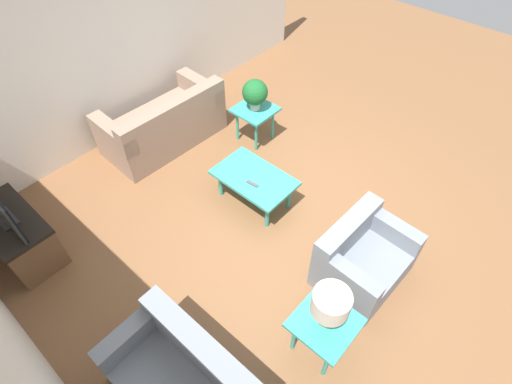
# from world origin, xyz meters

# --- Properties ---
(ground_plane) EXTENTS (14.00, 14.00, 0.00)m
(ground_plane) POSITION_xyz_m (0.00, 0.00, 0.00)
(ground_plane) COLOR brown
(wall_back) EXTENTS (7.20, 0.12, 2.70)m
(wall_back) POSITION_xyz_m (0.00, 3.06, 1.35)
(wall_back) COLOR silver
(wall_back) RESTS_ON ground_plane
(wall_right) EXTENTS (0.12, 7.20, 2.70)m
(wall_right) POSITION_xyz_m (3.06, 0.00, 1.35)
(wall_right) COLOR silver
(wall_right) RESTS_ON ground_plane
(sofa) EXTENTS (0.95, 1.78, 0.85)m
(sofa) POSITION_xyz_m (2.30, 0.08, 0.32)
(sofa) COLOR gray
(sofa) RESTS_ON ground_plane
(armchair) EXTENTS (0.80, 1.01, 0.75)m
(armchair) POSITION_xyz_m (-1.10, 0.14, 0.30)
(armchair) COLOR slate
(armchair) RESTS_ON ground_plane
(loveseat) EXTENTS (1.38, 0.77, 0.75)m
(loveseat) POSITION_xyz_m (-0.63, 2.27, 0.29)
(loveseat) COLOR slate
(loveseat) RESTS_ON ground_plane
(coffee_table) EXTENTS (1.01, 0.64, 0.44)m
(coffee_table) POSITION_xyz_m (0.51, 0.09, 0.39)
(coffee_table) COLOR teal
(coffee_table) RESTS_ON ground_plane
(side_table_plant) EXTENTS (0.55, 0.55, 0.55)m
(side_table_plant) POSITION_xyz_m (1.36, -0.87, 0.47)
(side_table_plant) COLOR teal
(side_table_plant) RESTS_ON ground_plane
(side_table_lamp) EXTENTS (0.55, 0.55, 0.55)m
(side_table_lamp) POSITION_xyz_m (-1.27, 1.11, 0.47)
(side_table_lamp) COLOR teal
(side_table_lamp) RESTS_ON ground_plane
(tv_stand_chest) EXTENTS (1.06, 0.54, 0.60)m
(tv_stand_chest) POSITION_xyz_m (1.98, 2.48, 0.32)
(tv_stand_chest) COLOR brown
(tv_stand_chest) RESTS_ON ground_plane
(potted_plant) EXTENTS (0.36, 0.36, 0.46)m
(potted_plant) POSITION_xyz_m (1.36, -0.87, 0.82)
(potted_plant) COLOR #B2ADA3
(potted_plant) RESTS_ON side_table_plant
(table_lamp) EXTENTS (0.33, 0.33, 0.48)m
(table_lamp) POSITION_xyz_m (-1.27, 1.11, 0.89)
(table_lamp) COLOR #997F4C
(table_lamp) RESTS_ON side_table_lamp
(remote_control) EXTENTS (0.16, 0.06, 0.02)m
(remote_control) POSITION_xyz_m (0.44, 0.20, 0.45)
(remote_control) COLOR #4C4C51
(remote_control) RESTS_ON coffee_table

